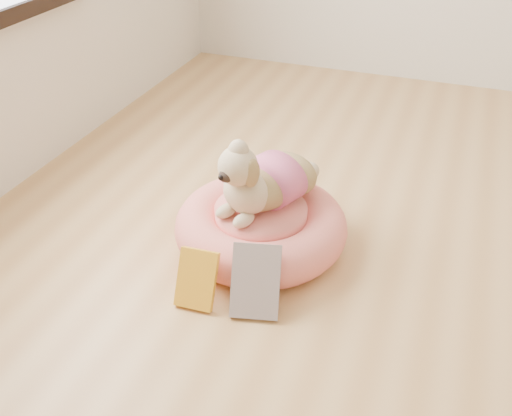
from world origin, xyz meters
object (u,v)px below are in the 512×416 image
(pet_bed, at_px, (261,226))
(dog, at_px, (263,168))
(book_yellow, at_px, (197,279))
(book_white, at_px, (256,281))

(pet_bed, distance_m, dog, 0.23)
(book_yellow, bearing_deg, dog, 73.33)
(book_white, bearing_deg, dog, 92.32)
(pet_bed, relative_size, dog, 1.51)
(book_yellow, bearing_deg, pet_bed, 72.69)
(pet_bed, height_order, book_white, book_white)
(dog, bearing_deg, book_white, -50.61)
(pet_bed, bearing_deg, dog, 90.76)
(pet_bed, relative_size, book_white, 2.67)
(dog, height_order, book_white, dog)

